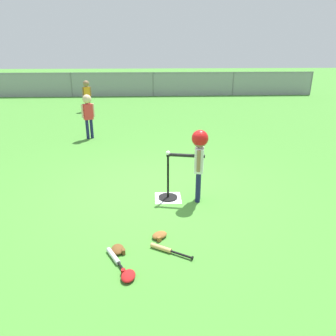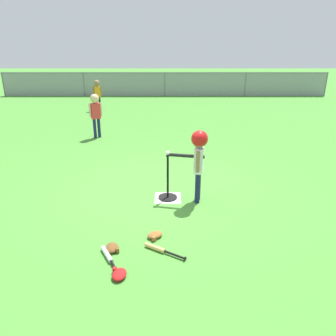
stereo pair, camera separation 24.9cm
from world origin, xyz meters
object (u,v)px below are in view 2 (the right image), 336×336
object	(u,v)px
spare_bat_wood	(159,249)
glove_near_bats	(119,274)
batting_tee	(168,191)
spare_bat_silver	(109,257)
glove_by_plate	(155,235)
glove_tossed_aside	(112,248)
baseball_on_tee	(168,153)
fielder_deep_right	(98,91)
batter_child	(199,152)
fielder_deep_center	(96,110)

from	to	relation	value
spare_bat_wood	glove_near_bats	size ratio (longest dim) A/B	2.21
batting_tee	spare_bat_silver	world-z (taller)	batting_tee
glove_by_plate	glove_tossed_aside	world-z (taller)	same
baseball_on_tee	glove_near_bats	size ratio (longest dim) A/B	0.31
fielder_deep_right	glove_by_plate	xyz separation A→B (m)	(2.55, -8.88, -0.71)
glove_by_plate	glove_tossed_aside	bearing A→B (deg)	-151.45
batter_child	spare_bat_silver	distance (m)	2.15
fielder_deep_right	spare_bat_wood	size ratio (longest dim) A/B	2.18
batting_tee	batter_child	distance (m)	0.89
fielder_deep_center	glove_near_bats	bearing A→B (deg)	-76.16
batting_tee	fielder_deep_center	size ratio (longest dim) A/B	0.64
batting_tee	fielder_deep_right	size ratio (longest dim) A/B	0.67
glove_near_bats	glove_tossed_aside	world-z (taller)	same
fielder_deep_right	fielder_deep_center	world-z (taller)	fielder_deep_center
fielder_deep_right	spare_bat_silver	world-z (taller)	fielder_deep_right
baseball_on_tee	batter_child	xyz separation A→B (m)	(0.49, -0.10, 0.05)
baseball_on_tee	fielder_deep_right	size ratio (longest dim) A/B	0.06
spare_bat_wood	glove_near_bats	distance (m)	0.65
batting_tee	spare_bat_wood	xyz separation A→B (m)	(-0.11, -1.50, -0.10)
baseball_on_tee	spare_bat_wood	size ratio (longest dim) A/B	0.14
batting_tee	glove_near_bats	distance (m)	2.06
fielder_deep_right	fielder_deep_center	bearing A→B (deg)	-79.10
fielder_deep_right	fielder_deep_center	size ratio (longest dim) A/B	0.97
spare_bat_silver	glove_by_plate	xyz separation A→B (m)	(0.54, 0.48, 0.01)
fielder_deep_center	spare_bat_silver	world-z (taller)	fielder_deep_center
fielder_deep_right	spare_bat_silver	bearing A→B (deg)	-77.92
batting_tee	spare_bat_silver	bearing A→B (deg)	-113.28
spare_bat_wood	glove_near_bats	world-z (taller)	glove_near_bats
spare_bat_silver	batter_child	bearing A→B (deg)	52.39
spare_bat_wood	glove_near_bats	xyz separation A→B (m)	(-0.44, -0.48, 0.01)
spare_bat_silver	spare_bat_wood	size ratio (longest dim) A/B	1.13
batting_tee	glove_tossed_aside	distance (m)	1.64
batting_tee	fielder_deep_center	xyz separation A→B (m)	(-1.97, 3.79, 0.64)
batter_child	glove_tossed_aside	distance (m)	2.00
glove_by_plate	glove_near_bats	distance (m)	0.88
fielder_deep_center	glove_tossed_aside	bearing A→B (deg)	-76.53
batting_tee	fielder_deep_center	bearing A→B (deg)	117.46
glove_near_bats	glove_tossed_aside	bearing A→B (deg)	107.64
fielder_deep_right	glove_by_plate	distance (m)	9.27
baseball_on_tee	batting_tee	bearing A→B (deg)	0.00
fielder_deep_center	spare_bat_wood	size ratio (longest dim) A/B	2.26
fielder_deep_right	glove_by_plate	size ratio (longest dim) A/B	4.27
fielder_deep_center	glove_by_plate	world-z (taller)	fielder_deep_center
fielder_deep_center	glove_by_plate	distance (m)	5.35
batting_tee	glove_by_plate	world-z (taller)	batting_tee
glove_by_plate	glove_near_bats	size ratio (longest dim) A/B	1.13
batter_child	fielder_deep_right	world-z (taller)	batter_child
spare_bat_silver	glove_tossed_aside	distance (m)	0.19
baseball_on_tee	glove_tossed_aside	size ratio (longest dim) A/B	0.31
spare_bat_wood	glove_by_plate	world-z (taller)	glove_by_plate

